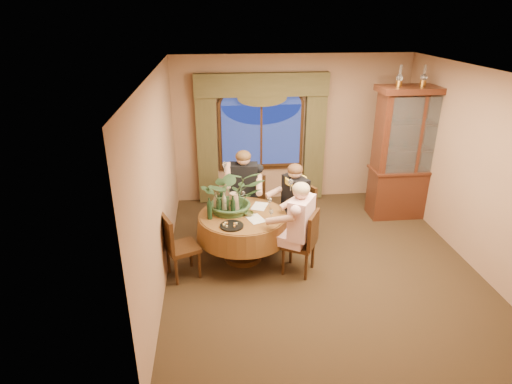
{
  "coord_description": "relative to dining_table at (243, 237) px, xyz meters",
  "views": [
    {
      "loc": [
        -1.5,
        -5.41,
        3.54
      ],
      "look_at": [
        -0.93,
        0.23,
        1.1
      ],
      "focal_mm": 30.0,
      "sensor_mm": 36.0,
      "label": 1
    }
  ],
  "objects": [
    {
      "name": "arched_transom",
      "position": [
        0.53,
        2.2,
        1.71
      ],
      "size": [
        1.6,
        0.06,
        0.44
      ],
      "primitive_type": null,
      "color": "navy",
      "rests_on": "wall_back"
    },
    {
      "name": "wine_bottle_4",
      "position": [
        -0.35,
        -0.02,
        0.54
      ],
      "size": [
        0.07,
        0.07,
        0.33
      ],
      "primitive_type": "cylinder",
      "color": "black",
      "rests_on": "dining_table"
    },
    {
      "name": "tasting_paper_0",
      "position": [
        0.18,
        -0.17,
        0.38
      ],
      "size": [
        0.3,
        0.36,
        0.0
      ],
      "primitive_type": "cube",
      "rotation": [
        0.0,
        0.0,
        0.37
      ],
      "color": "white",
      "rests_on": "dining_table"
    },
    {
      "name": "centerpiece_plant",
      "position": [
        -0.13,
        0.16,
        0.98
      ],
      "size": [
        0.93,
        1.03,
        0.8
      ],
      "primitive_type": "imported",
      "color": "#365A31",
      "rests_on": "dining_table"
    },
    {
      "name": "wine_glass_person_back",
      "position": [
        0.04,
        0.46,
        0.46
      ],
      "size": [
        0.07,
        0.07,
        0.18
      ],
      "primitive_type": null,
      "color": "silver",
      "rests_on": "dining_table"
    },
    {
      "name": "chair_front_left",
      "position": [
        -0.87,
        -0.37,
        0.1
      ],
      "size": [
        0.55,
        0.55,
        0.96
      ],
      "primitive_type": "cube",
      "rotation": [
        0.0,
        0.0,
        -1.17
      ],
      "color": "black",
      "rests_on": "floor"
    },
    {
      "name": "stoneware_vase",
      "position": [
        -0.12,
        0.09,
        0.53
      ],
      "size": [
        0.17,
        0.17,
        0.31
      ],
      "primitive_type": null,
      "color": "tan",
      "rests_on": "dining_table"
    },
    {
      "name": "wine_glass_person_pink",
      "position": [
        0.39,
        -0.24,
        0.46
      ],
      "size": [
        0.07,
        0.07,
        0.18
      ],
      "primitive_type": null,
      "color": "silver",
      "rests_on": "dining_table"
    },
    {
      "name": "wall_back",
      "position": [
        1.12,
        2.27,
        1.02
      ],
      "size": [
        4.5,
        0.0,
        4.5
      ],
      "primitive_type": "plane",
      "rotation": [
        1.57,
        0.0,
        0.0
      ],
      "color": "#936B4E",
      "rests_on": "ground"
    },
    {
      "name": "dining_table",
      "position": [
        0.0,
        0.0,
        0.0
      ],
      "size": [
        1.81,
        1.81,
        0.75
      ],
      "primitive_type": "cylinder",
      "rotation": [
        0.0,
        0.0,
        -0.39
      ],
      "color": "maroon",
      "rests_on": "floor"
    },
    {
      "name": "chair_back_right",
      "position": [
        0.91,
        0.44,
        0.1
      ],
      "size": [
        0.56,
        0.56,
        0.96
      ],
      "primitive_type": "cube",
      "rotation": [
        0.0,
        0.0,
        -4.26
      ],
      "color": "black",
      "rests_on": "floor"
    },
    {
      "name": "chair_right",
      "position": [
        0.77,
        -0.43,
        0.1
      ],
      "size": [
        0.57,
        0.57,
        0.96
      ],
      "primitive_type": "cube",
      "rotation": [
        0.0,
        0.0,
        1.06
      ],
      "color": "black",
      "rests_on": "floor"
    },
    {
      "name": "oil_lamp_left",
      "position": [
        2.69,
        1.23,
        2.15
      ],
      "size": [
        0.11,
        0.11,
        0.34
      ],
      "primitive_type": null,
      "color": "#A5722D",
      "rests_on": "china_cabinet"
    },
    {
      "name": "wine_glass_person_scarf",
      "position": [
        0.43,
        0.17,
        0.46
      ],
      "size": [
        0.07,
        0.07,
        0.18
      ],
      "primitive_type": null,
      "color": "silver",
      "rests_on": "dining_table"
    },
    {
      "name": "drapery_right",
      "position": [
        1.56,
        2.15,
        0.8
      ],
      "size": [
        0.38,
        0.14,
        2.32
      ],
      "primitive_type": "cube",
      "color": "#403B1E",
      "rests_on": "floor"
    },
    {
      "name": "olive_bowl",
      "position": [
        0.09,
        -0.04,
        0.4
      ],
      "size": [
        0.15,
        0.15,
        0.05
      ],
      "primitive_type": "imported",
      "color": "#4C5229",
      "rests_on": "dining_table"
    },
    {
      "name": "oil_lamp_center",
      "position": [
        3.1,
        1.23,
        2.15
      ],
      "size": [
        0.11,
        0.11,
        0.34
      ],
      "primitive_type": null,
      "color": "#A5722D",
      "rests_on": "china_cabinet"
    },
    {
      "name": "ceiling",
      "position": [
        1.12,
        -0.23,
        2.42
      ],
      "size": [
        5.0,
        5.0,
        0.0
      ],
      "primitive_type": "plane",
      "rotation": [
        3.14,
        0.0,
        0.0
      ],
      "color": "white",
      "rests_on": "wall_back"
    },
    {
      "name": "chair_back",
      "position": [
        0.21,
        0.84,
        0.1
      ],
      "size": [
        0.51,
        0.51,
        0.96
      ],
      "primitive_type": "cube",
      "rotation": [
        0.0,
        0.0,
        -3.39
      ],
      "color": "black",
      "rests_on": "floor"
    },
    {
      "name": "cheese_platter",
      "position": [
        -0.18,
        -0.37,
        0.39
      ],
      "size": [
        0.33,
        0.33,
        0.02
      ],
      "primitive_type": "cylinder",
      "color": "black",
      "rests_on": "dining_table"
    },
    {
      "name": "wine_bottle_1",
      "position": [
        -0.26,
        0.07,
        0.54
      ],
      "size": [
        0.07,
        0.07,
        0.33
      ],
      "primitive_type": "cylinder",
      "color": "tan",
      "rests_on": "dining_table"
    },
    {
      "name": "oil_lamp_right",
      "position": [
        3.51,
        1.23,
        2.15
      ],
      "size": [
        0.11,
        0.11,
        0.34
      ],
      "primitive_type": null,
      "color": "#A5722D",
      "rests_on": "china_cabinet"
    },
    {
      "name": "wine_bottle_5",
      "position": [
        -0.48,
        -0.09,
        0.54
      ],
      "size": [
        0.07,
        0.07,
        0.33
      ],
      "primitive_type": "cylinder",
      "color": "black",
      "rests_on": "dining_table"
    },
    {
      "name": "wine_bottle_2",
      "position": [
        -0.38,
        0.08,
        0.54
      ],
      "size": [
        0.07,
        0.07,
        0.33
      ],
      "primitive_type": "cylinder",
      "color": "tan",
      "rests_on": "dining_table"
    },
    {
      "name": "wine_bottle_0",
      "position": [
        -0.29,
        0.21,
        0.54
      ],
      "size": [
        0.07,
        0.07,
        0.33
      ],
      "primitive_type": "cylinder",
      "color": "black",
      "rests_on": "dining_table"
    },
    {
      "name": "tasting_paper_1",
      "position": [
        0.28,
        0.25,
        0.38
      ],
      "size": [
        0.31,
        0.36,
        0.0
      ],
      "primitive_type": "cube",
      "rotation": [
        0.0,
        0.0,
        -0.38
      ],
      "color": "white",
      "rests_on": "dining_table"
    },
    {
      "name": "wine_bottle_3",
      "position": [
        -0.14,
        -0.06,
        0.54
      ],
      "size": [
        0.07,
        0.07,
        0.33
      ],
      "primitive_type": "cylinder",
      "color": "black",
      "rests_on": "dining_table"
    },
    {
      "name": "floor",
      "position": [
        1.12,
        -0.23,
        -0.38
      ],
      "size": [
        5.0,
        5.0,
        0.0
      ],
      "primitive_type": "plane",
      "color": "black",
      "rests_on": "ground"
    },
    {
      "name": "window",
      "position": [
        0.52,
        2.2,
        0.92
      ],
      "size": [
        1.62,
        0.1,
        1.32
      ],
      "primitive_type": null,
      "color": "navy",
      "rests_on": "wall_back"
    },
    {
      "name": "person_pink",
      "position": [
        0.78,
        -0.47,
        0.33
      ],
      "size": [
        0.66,
        0.67,
        1.41
      ],
      "primitive_type": null,
      "rotation": [
        0.0,
        0.0,
        1.02
      ],
      "color": "beige",
      "rests_on": "floor"
    },
    {
      "name": "swag_valance",
      "position": [
        0.52,
        2.12,
        1.9
      ],
      "size": [
        2.45,
        0.16,
        0.42
      ],
      "primitive_type": null,
      "color": "#403B1E",
      "rests_on": "wall_back"
    },
    {
      "name": "china_cabinet",
      "position": [
        3.1,
        1.23,
        0.8
      ],
      "size": [
        1.45,
        0.57,
        2.36
      ],
      "primitive_type": "cube",
      "color": "#38180E",
      "rests_on": "floor"
    },
    {
      "name": "person_back",
      "position": [
        0.08,
        0.85,
        0.36
      ],
      "size": [
        0.57,
        0.53,
        1.47
      ],
      "primitive_type": null,
      "rotation": [
        0.0,
        0.0,
        -3.24
      ],
      "color": "black",
      "rests_on": "floor"
    },
    {
      "name": "drapery_left",
      "position": [
        -0.5,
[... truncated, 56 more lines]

